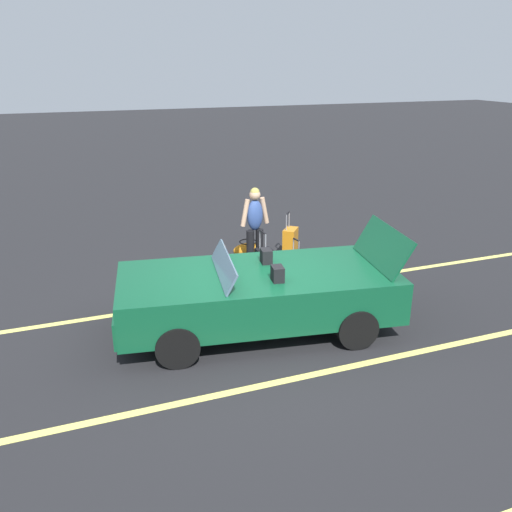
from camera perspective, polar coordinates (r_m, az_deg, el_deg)
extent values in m
plane|color=black|center=(8.24, 0.22, -7.86)|extent=(80.00, 80.00, 0.00)
cube|color=#EAE066|center=(9.30, -2.51, -4.43)|extent=(18.00, 0.12, 0.01)
cube|color=#EAE066|center=(7.09, 4.44, -13.00)|extent=(18.00, 0.12, 0.01)
cube|color=#0F4C2D|center=(7.96, 0.23, -3.92)|extent=(4.32, 2.37, 0.64)
cube|color=#0F4C2D|center=(7.87, -10.11, -5.46)|extent=(1.55, 1.85, 0.38)
cube|color=slate|center=(7.70, -3.51, -1.03)|extent=(0.42, 1.56, 0.31)
cube|color=black|center=(7.50, 2.34, -1.93)|extent=(0.19, 0.24, 0.22)
cube|color=black|center=(8.17, 1.11, -0.01)|extent=(0.19, 0.24, 0.22)
cube|color=#0F4C2D|center=(8.33, 13.47, 1.05)|extent=(0.57, 1.53, 0.57)
cylinder|color=black|center=(7.25, -8.47, -9.58)|extent=(0.63, 0.31, 0.60)
cylinder|color=black|center=(8.70, -9.13, -4.33)|extent=(0.63, 0.31, 0.60)
cylinder|color=black|center=(7.75, 10.79, -7.65)|extent=(0.63, 0.31, 0.60)
cylinder|color=black|center=(9.12, 7.04, -3.03)|extent=(0.63, 0.31, 0.60)
cube|color=black|center=(9.43, 1.15, -1.60)|extent=(0.29, 0.49, 0.74)
cube|color=black|center=(9.51, 1.98, -1.78)|extent=(0.03, 0.38, 0.41)
cylinder|color=gray|center=(9.33, 0.43, 1.76)|extent=(0.02, 0.02, 0.36)
cylinder|color=gray|center=(9.10, 1.05, 1.27)|extent=(0.02, 0.02, 0.36)
cylinder|color=black|center=(9.16, 0.74, 2.59)|extent=(0.03, 0.26, 0.03)
sphere|color=black|center=(9.67, 0.18, -3.26)|extent=(0.04, 0.04, 0.04)
sphere|color=black|center=(9.39, 0.94, -4.02)|extent=(0.04, 0.04, 0.04)
cube|color=orange|center=(11.07, 3.72, 1.41)|extent=(0.44, 0.46, 0.62)
cylinder|color=gray|center=(11.05, 3.59, 3.95)|extent=(0.03, 0.03, 0.33)
cylinder|color=gray|center=(10.85, 3.29, 3.64)|extent=(0.03, 0.03, 0.33)
cylinder|color=black|center=(10.90, 3.46, 4.63)|extent=(0.16, 0.19, 0.03)
sphere|color=black|center=(11.32, 3.42, 0.29)|extent=(0.04, 0.04, 0.04)
sphere|color=black|center=(11.07, 3.05, -0.18)|extent=(0.04, 0.04, 0.04)
cube|color=#1E479E|center=(9.96, 4.55, -1.18)|extent=(0.25, 0.36, 0.50)
cylinder|color=gray|center=(9.87, 4.05, 1.09)|extent=(0.02, 0.02, 0.30)
cylinder|color=gray|center=(9.72, 4.64, 0.77)|extent=(0.02, 0.02, 0.30)
cylinder|color=black|center=(9.74, 4.37, 1.76)|extent=(0.05, 0.19, 0.03)
sphere|color=black|center=(10.10, 3.79, -2.26)|extent=(0.04, 0.04, 0.04)
sphere|color=black|center=(9.92, 4.52, -2.72)|extent=(0.04, 0.04, 0.04)
ellipsoid|color=orange|center=(11.12, -0.85, 0.67)|extent=(0.66, 0.34, 0.30)
torus|color=black|center=(11.07, -0.86, 1.55)|extent=(0.40, 0.40, 0.02)
cylinder|color=black|center=(10.39, 0.38, 0.74)|extent=(0.16, 0.16, 0.82)
cylinder|color=black|center=(10.30, -0.62, 0.58)|extent=(0.16, 0.16, 0.82)
ellipsoid|color=#334C8C|center=(10.13, -0.12, 4.45)|extent=(0.34, 0.25, 0.60)
sphere|color=tan|center=(10.03, -0.12, 6.62)|extent=(0.21, 0.21, 0.21)
sphere|color=tan|center=(10.02, -0.12, 6.88)|extent=(0.18, 0.18, 0.18)
cylinder|color=tan|center=(10.20, 0.92, 4.94)|extent=(0.20, 0.11, 0.53)
cylinder|color=tan|center=(10.03, -1.17, 4.67)|extent=(0.20, 0.11, 0.53)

